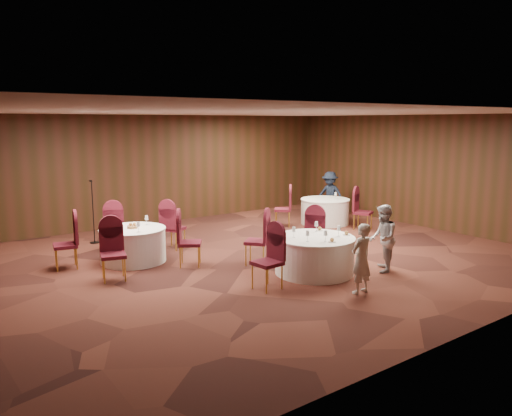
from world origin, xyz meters
TOP-DOWN VIEW (x-y plane):
  - ground at (0.00, 0.00)m, footprint 12.00×12.00m
  - room_shell at (0.00, 0.00)m, footprint 12.00×12.00m
  - table_main at (0.38, -1.54)m, footprint 1.60×1.60m
  - table_left at (-2.23, 1.39)m, footprint 1.42×1.42m
  - table_right at (4.00, 1.93)m, footprint 1.45×1.45m
  - chairs_main at (0.04, -0.93)m, footprint 2.87×2.06m
  - chairs_left at (-2.24, 1.40)m, footprint 3.21×2.93m
  - chairs_right at (3.50, 1.52)m, footprint 2.21×2.43m
  - tabletop_main at (0.53, -1.63)m, footprint 1.12×1.03m
  - tabletop_left at (-2.23, 1.39)m, footprint 0.82×0.84m
  - tabletop_right at (4.19, 1.69)m, footprint 0.08×0.08m
  - mic_stand at (-2.36, 3.57)m, footprint 0.24×0.24m
  - woman_a at (0.23, -2.91)m, footprint 0.48×0.33m
  - woman_b at (1.57, -2.26)m, footprint 0.84×0.83m
  - man_c at (4.87, 2.62)m, footprint 0.83×1.06m

SIDE VIEW (x-z plane):
  - ground at x=0.00m, z-range 0.00..0.00m
  - table_left at x=-2.23m, z-range 0.01..0.75m
  - table_right at x=4.00m, z-range 0.01..0.75m
  - table_main at x=0.38m, z-range 0.01..0.75m
  - mic_stand at x=-2.36m, z-range -0.33..1.25m
  - chairs_main at x=0.04m, z-range 0.00..1.00m
  - chairs_left at x=-2.24m, z-range 0.00..1.00m
  - chairs_right at x=3.50m, z-range 0.00..1.00m
  - woman_a at x=0.23m, z-range 0.00..1.26m
  - woman_b at x=1.57m, z-range 0.00..1.37m
  - man_c at x=4.87m, z-range 0.00..1.45m
  - tabletop_left at x=-2.23m, z-range 0.71..0.93m
  - tabletop_main at x=0.53m, z-range 0.74..0.95m
  - tabletop_right at x=4.19m, z-range 0.79..1.01m
  - room_shell at x=0.00m, z-range -4.04..7.96m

